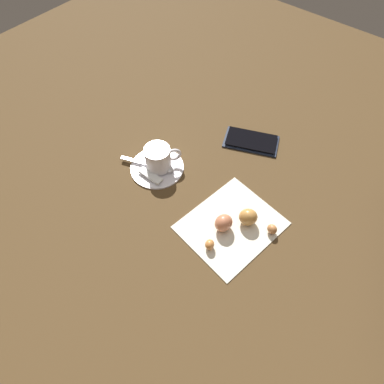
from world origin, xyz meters
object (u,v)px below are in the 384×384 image
object	(u,v)px
sugar_packet	(150,175)
espresso_cup	(159,158)
teaspoon	(156,166)
croissant	(237,222)
cell_phone	(251,141)
saucer	(157,167)
napkin	(231,225)

from	to	relation	value
sugar_packet	espresso_cup	bearing A→B (deg)	96.43
espresso_cup	teaspoon	world-z (taller)	espresso_cup
sugar_packet	croissant	distance (m)	0.23
teaspoon	cell_phone	world-z (taller)	teaspoon
saucer	napkin	xyz separation A→B (m)	(-0.22, 0.02, -0.00)
croissant	cell_phone	distance (m)	0.25
espresso_cup	sugar_packet	world-z (taller)	espresso_cup
cell_phone	saucer	bearing A→B (deg)	59.37
espresso_cup	napkin	xyz separation A→B (m)	(-0.22, 0.02, -0.03)
napkin	croissant	world-z (taller)	croissant
napkin	teaspoon	bearing A→B (deg)	-3.02
croissant	espresso_cup	bearing A→B (deg)	-4.37
espresso_cup	sugar_packet	size ratio (longest dim) A/B	1.22
saucer	napkin	size ratio (longest dim) A/B	0.65
saucer	espresso_cup	bearing A→B (deg)	-134.42
cell_phone	teaspoon	bearing A→B (deg)	59.78
napkin	saucer	bearing A→B (deg)	-3.90
espresso_cup	teaspoon	xyz separation A→B (m)	(0.00, 0.01, -0.03)
napkin	croissant	xyz separation A→B (m)	(-0.01, -0.00, 0.02)
napkin	sugar_packet	bearing A→B (deg)	4.34
cell_phone	croissant	bearing A→B (deg)	116.27
saucer	croissant	distance (m)	0.24
saucer	cell_phone	distance (m)	0.24
teaspoon	sugar_packet	xyz separation A→B (m)	(-0.01, 0.03, 0.00)
teaspoon	cell_phone	bearing A→B (deg)	-120.22
espresso_cup	croissant	xyz separation A→B (m)	(-0.23, 0.02, -0.02)
espresso_cup	croissant	distance (m)	0.23
saucer	espresso_cup	xyz separation A→B (m)	(-0.00, -0.00, 0.03)
cell_phone	espresso_cup	bearing A→B (deg)	59.72
sugar_packet	croissant	size ratio (longest dim) A/B	0.46
saucer	sugar_packet	size ratio (longest dim) A/B	2.03
saucer	sugar_packet	bearing A→B (deg)	105.66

